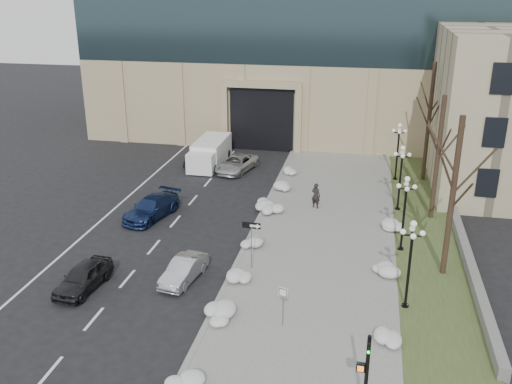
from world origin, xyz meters
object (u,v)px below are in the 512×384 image
car_c (151,208)px  car_d (237,164)px  one_way_sign (255,231)px  keep_sign (283,299)px  car_e (199,157)px  box_truck (210,153)px  traffic_signal (365,379)px  lamppost_a (411,253)px  lamppost_c (401,169)px  car_b (184,270)px  lamppost_b (405,204)px  car_a (83,277)px  lamppost_d (398,144)px  pedestrian (316,196)px

car_c → car_d: size_ratio=1.02×
one_way_sign → keep_sign: size_ratio=1.38×
car_d → car_e: size_ratio=1.20×
box_truck → traffic_signal: 32.01m
lamppost_a → lamppost_c: same height
lamppost_c → car_b: bearing=-133.1°
car_b → lamppost_c: bearing=55.8°
car_d → lamppost_b: size_ratio=1.03×
car_a → lamppost_d: size_ratio=0.85×
pedestrian → box_truck: box_truck is taller
car_b → lamppost_b: bearing=36.1°
pedestrian → one_way_sign: size_ratio=0.63×
lamppost_b → lamppost_a: bearing=-90.0°
keep_sign → traffic_signal: 6.56m
car_a → car_d: (3.45, 20.66, -0.01)m
traffic_signal → car_e: bearing=119.6°
box_truck → lamppost_b: (15.91, -14.10, 2.04)m
car_d → one_way_sign: one_way_sign is taller
car_b → keep_sign: 6.89m
car_c → traffic_signal: bearing=-34.2°
traffic_signal → car_c: bearing=133.7°
car_a → car_c: 9.78m
keep_sign → lamppost_a: 6.59m
lamppost_b → car_a: bearing=-154.5°
car_e → lamppost_d: 17.03m
one_way_sign → keep_sign: one_way_sign is taller
car_c → lamppost_d: lamppost_d is taller
car_b → car_d: 18.82m
pedestrian → traffic_signal: (3.83, -20.24, 0.79)m
car_c → car_b: bearing=-43.9°
car_e → pedestrian: size_ratio=2.22×
lamppost_a → one_way_sign: bearing=163.9°
car_c → lamppost_a: lamppost_a is taller
keep_sign → lamppost_d: (5.74, 22.36, 1.52)m
car_e → box_truck: box_truck is taller
traffic_signal → lamppost_a: bearing=79.0°
car_a → car_e: 21.88m
car_b → pedestrian: (5.97, 11.60, 0.42)m
pedestrian → box_truck: bearing=-17.0°
lamppost_d → lamppost_a: bearing=-90.0°
lamppost_d → one_way_sign: bearing=-115.4°
lamppost_b → traffic_signal: bearing=-97.3°
one_way_sign → lamppost_b: bearing=29.7°
car_e → keep_sign: keep_sign is taller
car_e → box_truck: 1.00m
car_e → keep_sign: size_ratio=1.93×
lamppost_d → pedestrian: bearing=-127.6°
lamppost_b → lamppost_c: bearing=90.0°
car_a → car_b: 5.27m
pedestrian → lamppost_d: lamppost_d is taller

